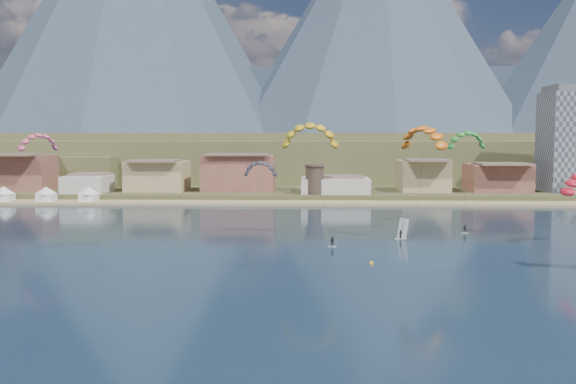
{
  "coord_description": "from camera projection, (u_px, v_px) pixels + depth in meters",
  "views": [
    {
      "loc": [
        3.23,
        -66.99,
        18.86
      ],
      "look_at": [
        0.0,
        32.0,
        10.0
      ],
      "focal_mm": 39.38,
      "sensor_mm": 36.0,
      "label": 1
    }
  ],
  "objects": [
    {
      "name": "ground",
      "position": [
        278.0,
        310.0,
        68.47
      ],
      "size": [
        2400.0,
        2400.0,
        0.0
      ],
      "primitive_type": "plane",
      "color": "black",
      "rests_on": "ground"
    },
    {
      "name": "beach",
      "position": [
        297.0,
        203.0,
        173.97
      ],
      "size": [
        2200.0,
        12.0,
        0.9
      ],
      "color": "tan",
      "rests_on": "ground"
    },
    {
      "name": "land",
      "position": [
        305.0,
        155.0,
        625.95
      ],
      "size": [
        2200.0,
        900.0,
        4.0
      ],
      "color": "brown",
      "rests_on": "ground"
    },
    {
      "name": "foothills",
      "position": [
        349.0,
        156.0,
        298.36
      ],
      "size": [
        940.0,
        210.0,
        18.0
      ],
      "color": "brown",
      "rests_on": "ground"
    },
    {
      "name": "mountain_ridge",
      "position": [
        296.0,
        41.0,
        875.48
      ],
      "size": [
        2060.0,
        480.0,
        400.0
      ],
      "color": "#2E3D4D",
      "rests_on": "ground"
    },
    {
      "name": "town",
      "position": [
        165.0,
        172.0,
        190.51
      ],
      "size": [
        400.0,
        24.0,
        12.0
      ],
      "color": "beige",
      "rests_on": "ground"
    },
    {
      "name": "watchtower",
      "position": [
        315.0,
        179.0,
        181.23
      ],
      "size": [
        5.82,
        5.82,
        8.6
      ],
      "color": "#47382D",
      "rests_on": "ground"
    },
    {
      "name": "beach_tents",
      "position": [
        24.0,
        190.0,
        176.14
      ],
      "size": [
        43.4,
        6.4,
        5.0
      ],
      "color": "white",
      "rests_on": "ground"
    },
    {
      "name": "kitesurfer_yellow",
      "position": [
        310.0,
        132.0,
        115.61
      ],
      "size": [
        11.06,
        12.68,
        22.88
      ],
      "color": "silver",
      "rests_on": "ground"
    },
    {
      "name": "kitesurfer_green",
      "position": [
        466.0,
        138.0,
        132.25
      ],
      "size": [
        9.23,
        14.89,
        21.85
      ],
      "color": "silver",
      "rests_on": "ground"
    },
    {
      "name": "distant_kite_pink",
      "position": [
        38.0,
        139.0,
        138.36
      ],
      "size": [
        8.84,
        8.78,
        20.93
      ],
      "color": "#262626",
      "rests_on": "ground"
    },
    {
      "name": "distant_kite_dark",
      "position": [
        260.0,
        166.0,
        147.4
      ],
      "size": [
        8.37,
        5.91,
        14.89
      ],
      "color": "#262626",
      "rests_on": "ground"
    },
    {
      "name": "distant_kite_orange",
      "position": [
        424.0,
        134.0,
        112.6
      ],
      "size": [
        9.24,
        9.85,
        22.15
      ],
      "color": "#262626",
      "rests_on": "ground"
    },
    {
      "name": "windsurfer",
      "position": [
        402.0,
        232.0,
        115.39
      ],
      "size": [
        2.13,
        2.31,
        3.79
      ],
      "color": "silver",
      "rests_on": "ground"
    },
    {
      "name": "buoy",
      "position": [
        371.0,
        263.0,
        92.97
      ],
      "size": [
        0.65,
        0.65,
        0.65
      ],
      "color": "#FFAE1A",
      "rests_on": "ground"
    }
  ]
}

